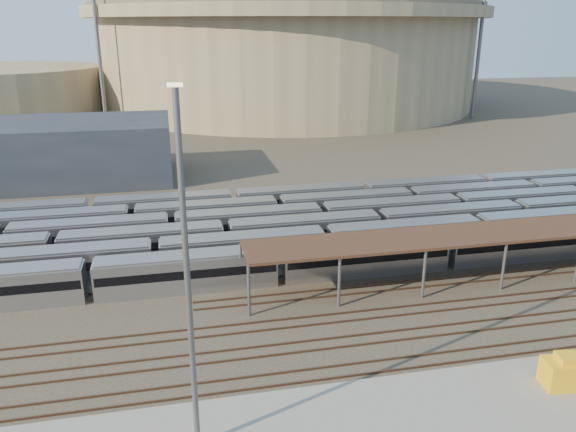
# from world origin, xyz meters

# --- Properties ---
(ground) EXTENTS (420.00, 420.00, 0.00)m
(ground) POSITION_xyz_m (0.00, 0.00, 0.00)
(ground) COLOR #383026
(ground) RESTS_ON ground
(apron) EXTENTS (50.00, 9.00, 0.20)m
(apron) POSITION_xyz_m (-5.00, -15.00, 0.10)
(apron) COLOR gray
(apron) RESTS_ON ground
(subway_trains) EXTENTS (124.69, 23.90, 3.60)m
(subway_trains) POSITION_xyz_m (-2.03, 18.50, 1.80)
(subway_trains) COLOR #A3A3A7
(subway_trains) RESTS_ON ground
(inspection_shed) EXTENTS (60.30, 6.00, 5.30)m
(inspection_shed) POSITION_xyz_m (22.00, 4.00, 4.98)
(inspection_shed) COLOR #57575C
(inspection_shed) RESTS_ON ground
(empty_tracks) EXTENTS (170.00, 9.62, 0.18)m
(empty_tracks) POSITION_xyz_m (0.00, -5.00, 0.09)
(empty_tracks) COLOR #4C3323
(empty_tracks) RESTS_ON ground
(stadium) EXTENTS (124.00, 124.00, 32.50)m
(stadium) POSITION_xyz_m (25.00, 140.00, 16.47)
(stadium) COLOR gray
(stadium) RESTS_ON ground
(secondary_arena) EXTENTS (56.00, 56.00, 14.00)m
(secondary_arena) POSITION_xyz_m (-60.00, 130.00, 7.00)
(secondary_arena) COLOR gray
(secondary_arena) RESTS_ON ground
(service_building) EXTENTS (42.00, 20.00, 10.00)m
(service_building) POSITION_xyz_m (-35.00, 55.00, 5.00)
(service_building) COLOR #1E232D
(service_building) RESTS_ON ground
(floodlight_0) EXTENTS (4.00, 1.00, 38.40)m
(floodlight_0) POSITION_xyz_m (-30.00, 110.00, 20.65)
(floodlight_0) COLOR #57575C
(floodlight_0) RESTS_ON ground
(floodlight_2) EXTENTS (4.00, 1.00, 38.40)m
(floodlight_2) POSITION_xyz_m (70.00, 100.00, 20.65)
(floodlight_2) COLOR #57575C
(floodlight_2) RESTS_ON ground
(floodlight_3) EXTENTS (4.00, 1.00, 38.40)m
(floodlight_3) POSITION_xyz_m (-10.00, 160.00, 20.65)
(floodlight_3) COLOR #57575C
(floodlight_3) RESTS_ON ground
(yard_light_pole) EXTENTS (0.81, 0.36, 22.49)m
(yard_light_pole) POSITION_xyz_m (-13.68, -14.89, 11.53)
(yard_light_pole) COLOR #57575C
(yard_light_pole) RESTS_ON apron
(yellow_equipment) EXTENTS (3.55, 2.51, 2.05)m
(yellow_equipment) POSITION_xyz_m (13.17, -14.32, 1.23)
(yellow_equipment) COLOR gold
(yellow_equipment) RESTS_ON apron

